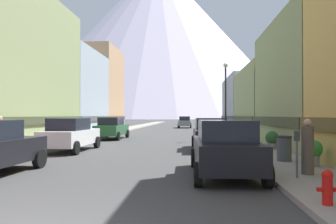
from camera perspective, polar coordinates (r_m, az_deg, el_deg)
The scene contains 22 objects.
sidewalk_left at distance 40.25m, azimuth -8.55°, elevation -3.25°, with size 2.50×100.00×0.15m, color gray.
sidewalk_right at distance 39.38m, azimuth 9.50°, elevation -3.31°, with size 2.50×100.00×0.15m, color gray.
storefront_left_2 at distance 36.17m, azimuth -18.88°, elevation 3.15°, with size 8.33×9.91×8.89m.
storefront_left_3 at distance 45.11m, azimuth -14.80°, elevation 3.80°, with size 9.40×8.71×11.13m.
storefront_right_2 at distance 31.70m, azimuth 19.43°, elevation 1.46°, with size 7.25×12.10×6.36m.
storefront_right_3 at distance 44.54m, azimuth 15.77°, elevation 1.31°, with size 8.36×13.54×7.08m.
car_left_1 at distance 17.85m, azimuth -17.23°, elevation -3.89°, with size 2.11×4.42×1.78m.
car_left_2 at distance 26.17m, azimuth -10.14°, elevation -2.86°, with size 2.10×4.42×1.78m.
car_right_0 at distance 10.24m, azimuth 10.23°, elevation -6.37°, with size 2.16×4.45×1.78m.
car_right_1 at distance 18.01m, azimuth 7.70°, elevation -3.89°, with size 2.15×4.44×1.78m.
car_driving_0 at distance 48.90m, azimuth 3.05°, elevation -1.82°, with size 2.06×4.40×1.78m.
fire_hydrant_near at distance 7.16m, azimuth 26.88°, elevation -11.84°, with size 0.40×0.22×0.70m.
parking_meter_near at distance 9.76m, azimuth 22.28°, elevation -5.95°, with size 0.14×0.10×1.33m.
trash_bin_right at distance 13.19m, azimuth 20.26°, elevation -6.17°, with size 0.59×0.59×0.98m.
potted_plant_0 at distance 24.68m, azimuth -18.94°, elevation -3.33°, with size 0.70×0.70×1.06m.
potted_plant_1 at distance 12.22m, azimuth 24.81°, elevation -6.42°, with size 0.61×0.61×0.92m.
potted_plant_2 at distance 17.69m, azimuth 18.30°, elevation -4.69°, with size 0.70×0.70×0.94m.
pedestrian_0 at distance 10.47m, azimuth 23.94°, elevation -6.05°, with size 0.36×0.36×1.68m.
pedestrian_1 at distance 32.34m, azimuth -11.79°, elevation -2.49°, with size 0.36×0.36×1.56m.
pedestrian_2 at distance 16.80m, azimuth -28.14°, elevation -3.84°, with size 0.36×0.36×1.75m.
streetlamp_right at distance 24.88m, azimuth 10.38°, elevation 4.14°, with size 0.36×0.36×5.86m.
mountain_backdrop at distance 273.50m, azimuth -1.89°, elevation 13.00°, with size 227.24×227.24×132.67m, color silver.
Camera 1 is at (2.77, -4.19, 1.93)m, focal length 33.70 mm.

